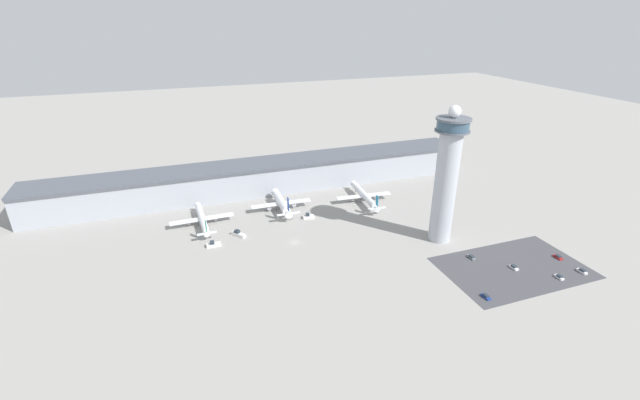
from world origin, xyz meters
TOP-DOWN VIEW (x-y plane):
  - ground_plane at (0.00, 0.00)m, footprint 1000.00×1000.00m
  - terminal_building at (0.00, 70.00)m, footprint 267.66×25.00m
  - control_tower at (69.13, -20.80)m, footprint 15.73×15.73m
  - parking_lot_surface at (85.33, -54.58)m, footprint 64.00×40.00m
  - airplane_gate_alpha at (-40.74, 34.68)m, footprint 33.52×38.33m
  - airplane_gate_bravo at (3.84, 38.63)m, footprint 34.60×34.36m
  - airplane_gate_charlie at (53.23, 33.02)m, footprint 33.84×41.23m
  - service_truck_catering at (14.96, 23.31)m, footprint 6.40×3.45m
  - service_truck_fuel at (-24.89, 16.13)m, footprint 6.78×7.94m
  - service_truck_baggage at (-38.11, 9.70)m, footprint 6.87×2.65m
  - car_black_suv at (97.92, -67.59)m, footprint 1.90×4.22m
  - car_yellow_taxi at (110.93, -67.58)m, footprint 1.90×4.47m
  - car_maroon_suv at (72.86, -41.55)m, footprint 1.77×4.40m
  - car_silver_sedan at (110.66, -54.99)m, footprint 1.97×4.44m
  - car_green_van at (59.21, -68.25)m, footprint 1.79×4.26m
  - car_red_hatchback at (85.07, -55.11)m, footprint 1.89×4.26m

SIDE VIEW (x-z plane):
  - ground_plane at x=0.00m, z-range 0.00..0.00m
  - parking_lot_surface at x=85.33m, z-range 0.00..0.01m
  - car_green_van at x=59.21m, z-range -0.16..1.25m
  - car_maroon_suv at x=72.86m, z-range -0.16..1.25m
  - car_black_suv at x=97.92m, z-range -0.16..1.27m
  - car_silver_sedan at x=110.66m, z-range -0.17..1.31m
  - car_red_hatchback at x=85.07m, z-range -0.17..1.32m
  - car_yellow_taxi at x=110.93m, z-range -0.17..1.40m
  - service_truck_baggage at x=-38.11m, z-range -0.43..2.39m
  - service_truck_catering at x=14.96m, z-range -0.46..2.59m
  - service_truck_fuel at x=-24.89m, z-range -0.47..2.61m
  - airplane_gate_alpha at x=-40.74m, z-range -1.79..9.20m
  - airplane_gate_charlie at x=53.23m, z-range -1.84..10.24m
  - airplane_gate_bravo at x=3.84m, z-range -2.68..11.53m
  - terminal_building at x=0.00m, z-range 0.10..19.43m
  - control_tower at x=69.13m, z-range 0.36..67.26m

